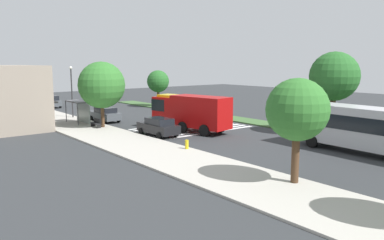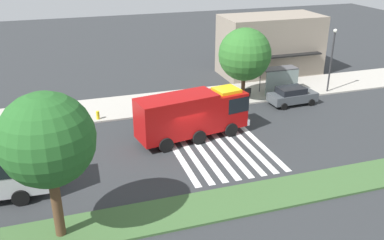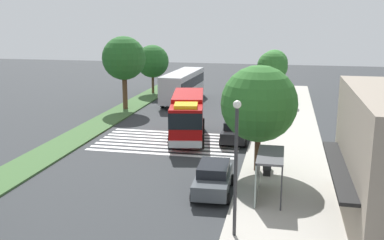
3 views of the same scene
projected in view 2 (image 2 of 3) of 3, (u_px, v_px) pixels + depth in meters
ground_plane at (190, 145)px, 31.24m from camera, size 120.00×120.00×0.00m
sidewalk at (161, 103)px, 39.20m from camera, size 60.00×5.61×0.14m
median_strip at (232, 202)px, 24.37m from camera, size 60.00×3.00×0.14m
crosswalk at (214, 142)px, 31.77m from camera, size 6.75×11.42×0.01m
fire_truck at (195, 113)px, 31.77m from camera, size 9.12×3.96×3.58m
parked_car_west at (177, 109)px, 35.51m from camera, size 4.59×2.15×1.70m
parked_car_mid at (292, 95)px, 38.66m from camera, size 4.50×2.28×1.69m
bus_stop_shelter at (281, 76)px, 40.82m from camera, size 3.50×1.40×2.46m
bench_near_shelter at (243, 93)px, 40.17m from camera, size 1.60×0.50×0.90m
street_lamp at (332, 55)px, 40.52m from camera, size 0.36×0.36×6.22m
storefront_building at (270, 45)px, 46.77m from camera, size 11.00×6.30×6.53m
sidewalk_tree_center at (245, 55)px, 38.01m from camera, size 4.81×4.81×6.79m
median_tree_west at (47, 140)px, 19.50m from camera, size 4.58×4.58×7.70m
fire_hydrant at (98, 115)px, 35.31m from camera, size 0.28×0.28×0.70m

